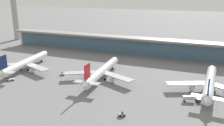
{
  "coord_description": "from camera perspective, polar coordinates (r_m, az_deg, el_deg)",
  "views": [
    {
      "loc": [
        54.42,
        -118.07,
        51.05
      ],
      "look_at": [
        0.0,
        17.15,
        7.07
      ],
      "focal_mm": 37.66,
      "sensor_mm": 36.0,
      "label": 1
    }
  ],
  "objects": [
    {
      "name": "control_tower",
      "position": [
        283.11,
        -22.71,
        12.71
      ],
      "size": [
        12.0,
        12.0,
        67.91
      ],
      "color": "#9E998E",
      "rests_on": "ground"
    },
    {
      "name": "airliner_centre_stand",
      "position": [
        142.99,
        -2.55,
        -2.08
      ],
      "size": [
        44.36,
        57.77,
        15.38
      ],
      "color": "white",
      "rests_on": "ground"
    },
    {
      "name": "service_truck_mid_apron_blue",
      "position": [
        121.24,
        18.59,
        -8.17
      ],
      "size": [
        8.88,
        4.71,
        2.95
      ],
      "color": "#234C9E",
      "rests_on": "ground"
    },
    {
      "name": "airliner_left_stand",
      "position": [
        170.22,
        -20.39,
        -0.04
      ],
      "size": [
        44.09,
        57.73,
        15.38
      ],
      "color": "white",
      "rests_on": "ground"
    },
    {
      "name": "service_truck_by_tail_white",
      "position": [
        153.84,
        -11.88,
        -2.62
      ],
      "size": [
        3.3,
        2.69,
        2.05
      ],
      "color": "silver",
      "rests_on": "ground"
    },
    {
      "name": "service_truck_near_nose_grey",
      "position": [
        103.08,
        2.4,
        -12.35
      ],
      "size": [
        3.32,
        3.06,
        2.05
      ],
      "color": "gray",
      "rests_on": "ground"
    },
    {
      "name": "airliner_right_stand",
      "position": [
        135.3,
        22.64,
        -4.54
      ],
      "size": [
        44.38,
        57.75,
        15.38
      ],
      "color": "white",
      "rests_on": "ground"
    },
    {
      "name": "ground_plane",
      "position": [
        139.67,
        -2.64,
        -4.67
      ],
      "size": [
        1200.0,
        1200.0,
        0.0
      ],
      "primitive_type": "plane",
      "color": "slate"
    },
    {
      "name": "safety_cone_charlie",
      "position": [
        162.17,
        -24.98,
        -3.08
      ],
      "size": [
        0.62,
        0.62,
        0.7
      ],
      "color": "orange",
      "rests_on": "ground"
    },
    {
      "name": "terminal_building",
      "position": [
        199.47,
        5.57,
        4.21
      ],
      "size": [
        243.22,
        12.8,
        15.2
      ],
      "color": "#9E998E",
      "rests_on": "ground"
    },
    {
      "name": "service_truck_under_wing_white",
      "position": [
        154.31,
        -23.56,
        -3.67
      ],
      "size": [
        5.91,
        5.61,
        2.7
      ],
      "color": "silver",
      "rests_on": "ground"
    },
    {
      "name": "safety_cone_bravo",
      "position": [
        155.35,
        -23.12,
        -3.68
      ],
      "size": [
        0.62,
        0.62,
        0.7
      ],
      "color": "orange",
      "rests_on": "ground"
    }
  ]
}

